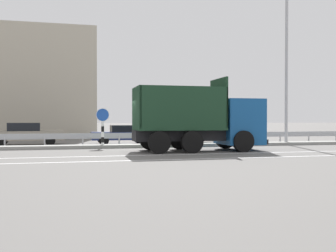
% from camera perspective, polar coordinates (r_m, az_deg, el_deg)
% --- Properties ---
extents(ground_plane, '(320.00, 320.00, 0.00)m').
position_cam_1_polar(ground_plane, '(20.41, -3.19, -3.47)').
color(ground_plane, '#605E5B').
extents(lane_strip_0, '(57.14, 0.16, 0.01)m').
position_cam_1_polar(lane_strip_0, '(18.03, 6.03, -4.04)').
color(lane_strip_0, silver).
rests_on(lane_strip_0, ground_plane).
extents(lane_strip_1, '(57.14, 0.16, 0.01)m').
position_cam_1_polar(lane_strip_1, '(16.10, 8.53, -4.64)').
color(lane_strip_1, silver).
rests_on(lane_strip_1, ground_plane).
extents(median_island, '(31.43, 1.10, 0.18)m').
position_cam_1_polar(median_island, '(22.21, -4.06, -2.88)').
color(median_island, gray).
rests_on(median_island, ground_plane).
extents(median_guardrail, '(57.14, 0.09, 0.78)m').
position_cam_1_polar(median_guardrail, '(23.36, -4.55, -1.51)').
color(median_guardrail, '#9EA0A5').
rests_on(median_guardrail, ground_plane).
extents(dump_truck, '(6.51, 2.64, 3.63)m').
position_cam_1_polar(dump_truck, '(19.94, 6.58, 0.26)').
color(dump_truck, '#144C8C').
rests_on(dump_truck, ground_plane).
extents(median_road_sign, '(0.73, 0.16, 2.19)m').
position_cam_1_polar(median_road_sign, '(21.91, -9.47, -0.16)').
color(median_road_sign, white).
rests_on(median_road_sign, ground_plane).
extents(street_lamp_1, '(0.71, 2.59, 10.53)m').
position_cam_1_polar(street_lamp_1, '(25.71, 17.01, 10.39)').
color(street_lamp_1, '#ADADB2').
rests_on(street_lamp_1, ground_plane).
extents(parked_car_3, '(4.56, 2.25, 1.37)m').
position_cam_1_polar(parked_car_3, '(25.55, -19.94, -1.06)').
color(parked_car_3, gray).
rests_on(parked_car_3, ground_plane).
extents(parked_car_4, '(3.83, 1.78, 1.21)m').
position_cam_1_polar(parked_car_4, '(25.00, -6.65, -1.21)').
color(parked_car_4, navy).
rests_on(parked_car_4, ground_plane).
extents(parked_car_5, '(4.47, 1.93, 1.43)m').
position_cam_1_polar(parked_car_5, '(27.00, 6.10, -0.86)').
color(parked_car_5, gray).
rests_on(parked_car_5, ground_plane).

